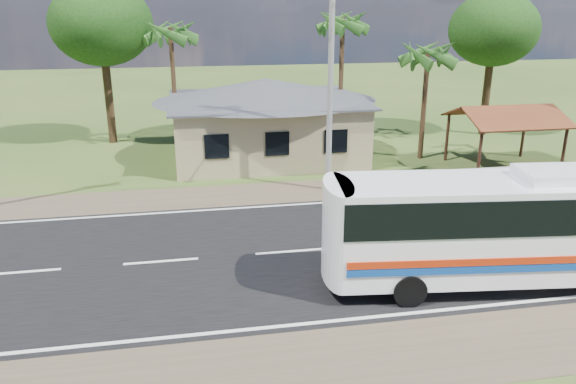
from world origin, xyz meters
name	(u,v)px	position (x,y,z in m)	size (l,w,h in m)	color
ground	(291,252)	(0.00, 0.00, 0.00)	(120.00, 120.00, 0.00)	#2F4E1C
road	(291,252)	(0.00, 0.00, 0.01)	(120.00, 16.00, 0.03)	black
house	(266,110)	(1.00, 13.00, 2.64)	(12.40, 10.00, 5.00)	tan
waiting_shed	(506,117)	(13.00, 8.50, 2.73)	(5.20, 4.48, 3.35)	#371F14
concrete_barrier	(514,176)	(12.00, 5.60, 0.45)	(7.00, 0.30, 0.90)	#9E9E99
utility_poles	(324,65)	(2.67, 6.49, 5.77)	(32.80, 2.22, 11.00)	#9E9E99
palm_near	(428,55)	(9.50, 11.00, 5.71)	(2.80, 2.80, 6.70)	#47301E
palm_mid	(343,24)	(6.00, 15.50, 7.16)	(2.80, 2.80, 8.20)	#47301E
palm_far	(171,33)	(-4.00, 16.00, 6.68)	(2.80, 2.80, 7.70)	#47301E
tree_behind_house	(101,24)	(-8.00, 18.00, 7.12)	(6.00, 6.00, 9.61)	#47301E
tree_behind_shed	(494,30)	(16.00, 16.00, 6.68)	(5.60, 5.60, 9.02)	#47301E
coach_bus	(531,220)	(6.79, -3.54, 2.12)	(12.16, 3.86, 3.71)	white
motorcycle	(372,185)	(4.77, 5.34, 0.50)	(0.66, 1.90, 1.00)	black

